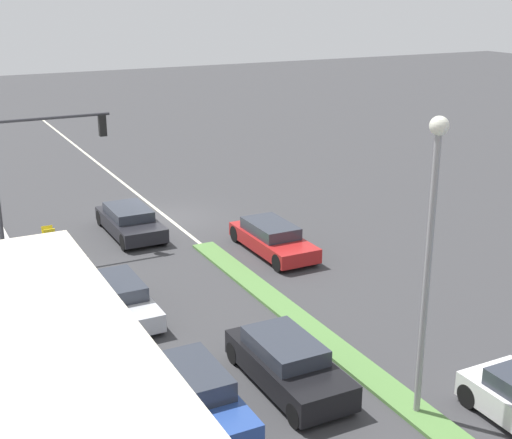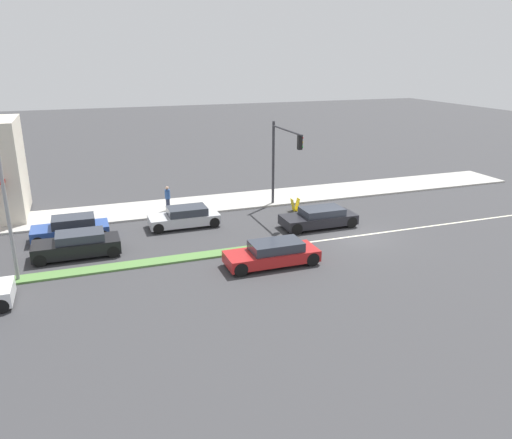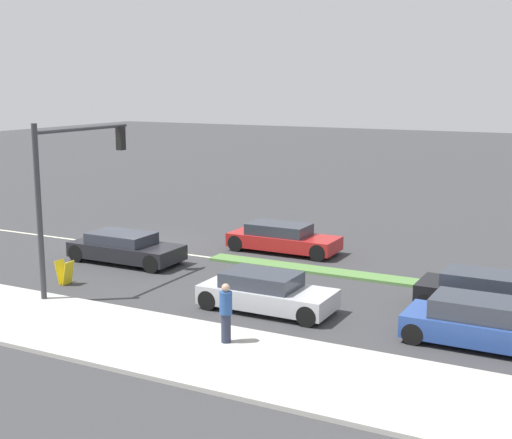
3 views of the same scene
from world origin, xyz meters
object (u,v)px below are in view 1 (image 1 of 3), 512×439
object	(u,v)px
street_lamp	(431,233)
traffic_signal_main	(33,159)
sedan_dark	(130,221)
sedan_silver	(118,299)
hatchback_red	(272,238)
coupe_blue	(194,395)
pedestrian	(15,313)
warning_aframe_sign	(49,237)
suv_black	(287,363)

from	to	relation	value
street_lamp	traffic_signal_main	bearing A→B (deg)	-68.50
sedan_dark	sedan_silver	distance (m)	8.09
traffic_signal_main	hatchback_red	bearing A→B (deg)	155.12
coupe_blue	hatchback_red	bearing A→B (deg)	-127.73
pedestrian	warning_aframe_sign	distance (m)	8.40
street_lamp	pedestrian	size ratio (longest dim) A/B	4.54
warning_aframe_sign	traffic_signal_main	bearing A→B (deg)	60.50
street_lamp	coupe_blue	size ratio (longest dim) A/B	1.78
hatchback_red	suv_black	xyz separation A→B (m)	(4.40, 9.02, 0.04)
sedan_dark	warning_aframe_sign	bearing A→B (deg)	0.68
pedestrian	coupe_blue	xyz separation A→B (m)	(-3.23, 6.01, -0.36)
street_lamp	sedan_silver	bearing A→B (deg)	-60.46
sedan_dark	street_lamp	bearing A→B (deg)	97.63
traffic_signal_main	sedan_dark	world-z (taller)	traffic_signal_main
traffic_signal_main	suv_black	xyz separation A→B (m)	(-3.92, 12.88, -3.27)
warning_aframe_sign	hatchback_red	xyz separation A→B (m)	(-7.86, 4.69, 0.16)
street_lamp	sedan_dark	world-z (taller)	street_lamp
hatchback_red	coupe_blue	bearing A→B (deg)	52.27
hatchback_red	coupe_blue	xyz separation A→B (m)	(7.20, 9.31, 0.03)
traffic_signal_main	suv_black	world-z (taller)	traffic_signal_main
suv_black	sedan_silver	world-z (taller)	suv_black
pedestrian	coupe_blue	distance (m)	6.83
sedan_silver	traffic_signal_main	bearing A→B (deg)	-80.50
suv_black	sedan_silver	size ratio (longest dim) A/B	1.03
pedestrian	sedan_dark	bearing A→B (deg)	-126.90
traffic_signal_main	pedestrian	distance (m)	8.01
traffic_signal_main	warning_aframe_sign	world-z (taller)	traffic_signal_main
street_lamp	sedan_dark	distance (m)	17.08
sedan_dark	suv_black	bearing A→B (deg)	90.00
suv_black	coupe_blue	bearing A→B (deg)	5.79
street_lamp	sedan_dark	size ratio (longest dim) A/B	1.64
coupe_blue	traffic_signal_main	bearing A→B (deg)	-85.12
hatchback_red	sedan_dark	size ratio (longest dim) A/B	1.02
pedestrian	warning_aframe_sign	bearing A→B (deg)	-107.84
warning_aframe_sign	pedestrian	bearing A→B (deg)	72.16
hatchback_red	sedan_dark	xyz separation A→B (m)	(4.40, -4.73, -0.00)
pedestrian	hatchback_red	world-z (taller)	pedestrian
coupe_blue	suv_black	bearing A→B (deg)	-174.21
street_lamp	pedestrian	distance (m)	12.35
warning_aframe_sign	hatchback_red	size ratio (longest dim) A/B	0.18
street_lamp	sedan_silver	distance (m)	10.97
traffic_signal_main	coupe_blue	bearing A→B (deg)	94.88
pedestrian	hatchback_red	bearing A→B (deg)	-162.47
warning_aframe_sign	suv_black	size ratio (longest dim) A/B	0.20
street_lamp	suv_black	xyz separation A→B (m)	(2.20, -2.66, -4.15)
suv_black	coupe_blue	world-z (taller)	coupe_blue
traffic_signal_main	sedan_dark	xyz separation A→B (m)	(-3.92, -0.87, -3.32)
warning_aframe_sign	coupe_blue	size ratio (longest dim) A/B	0.20
sedan_dark	coupe_blue	distance (m)	14.31
street_lamp	hatchback_red	xyz separation A→B (m)	(-2.20, -11.68, -4.19)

